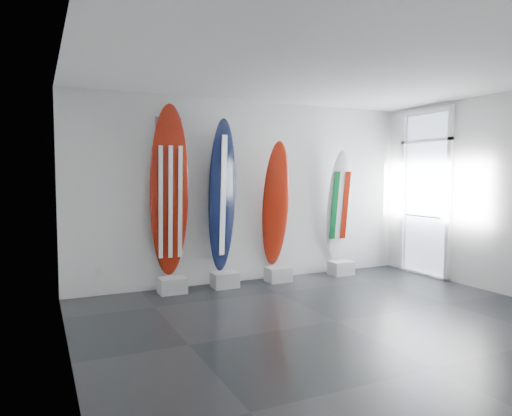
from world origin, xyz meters
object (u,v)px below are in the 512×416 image
surfboard_navy (222,196)px  surfboard_swiss (276,204)px  surfboard_usa (169,191)px  surfboard_italy (339,206)px

surfboard_navy → surfboard_swiss: bearing=-19.3°
surfboard_swiss → surfboard_usa: bearing=-176.8°
surfboard_navy → surfboard_swiss: (0.96, 0.00, -0.17)m
surfboard_italy → surfboard_swiss: bearing=-174.1°
surfboard_usa → surfboard_swiss: (1.81, 0.00, -0.25)m
surfboard_navy → surfboard_usa: bearing=160.7°
surfboard_navy → surfboard_italy: surfboard_navy is taller
surfboard_usa → surfboard_italy: size_ratio=1.30×
surfboard_usa → surfboard_navy: surfboard_usa is taller
surfboard_navy → surfboard_swiss: size_ratio=1.15×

